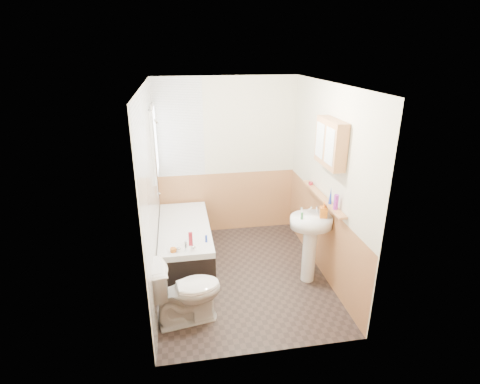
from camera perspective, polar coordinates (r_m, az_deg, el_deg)
name	(u,v)px	position (r m, az deg, el deg)	size (l,w,h in m)	color
floor	(242,275)	(5.20, 0.29, -12.49)	(2.80, 2.80, 0.00)	black
ceiling	(242,84)	(4.34, 0.35, 16.10)	(2.80, 2.80, 0.00)	white
wall_back	(227,158)	(5.95, -2.07, 5.25)	(2.20, 0.02, 2.50)	beige
wall_front	(270,244)	(3.37, 4.55, -7.92)	(2.20, 0.02, 2.50)	beige
wall_left	(150,194)	(4.58, -13.50, -0.36)	(0.02, 2.80, 2.50)	beige
wall_right	(327,184)	(4.93, 13.12, 1.25)	(0.02, 2.80, 2.50)	beige
wainscot_right	(321,236)	(5.22, 12.22, -6.51)	(0.01, 2.80, 1.00)	#BA7E4C
wainscot_front	(267,311)	(3.81, 4.12, -17.65)	(2.20, 0.01, 1.00)	#BA7E4C
wainscot_back	(227,202)	(6.18, -1.95, -1.51)	(2.20, 0.01, 1.00)	#BA7E4C
tile_cladding_left	(152,194)	(4.58, -13.23, -0.35)	(0.01, 2.80, 2.50)	white
tile_return_back	(178,128)	(5.76, -9.37, 9.56)	(0.75, 0.01, 1.50)	white
window	(155,143)	(5.36, -12.85, 7.36)	(0.03, 0.79, 0.99)	white
bathtub	(185,242)	(5.44, -8.34, -7.56)	(0.70, 1.64, 0.69)	black
shower_riser	(155,145)	(5.00, -12.77, 6.93)	(0.11, 0.08, 1.25)	silver
toilet	(186,291)	(4.29, -8.20, -14.72)	(0.44, 0.78, 0.77)	white
sink	(310,235)	(4.86, 10.68, -6.48)	(0.54, 0.44, 1.04)	white
pine_shelf	(323,198)	(4.91, 12.48, -0.86)	(0.10, 1.27, 0.03)	#BA7E4C
medicine_cabinet	(331,143)	(4.53, 13.63, 7.27)	(0.16, 0.61, 0.55)	#BA7E4C
foam_can	(336,202)	(4.53, 14.42, -1.49)	(0.06, 0.06, 0.18)	purple
green_bottle	(331,195)	(4.67, 13.64, -0.51)	(0.04, 0.04, 0.22)	#19339E
black_jar	(311,183)	(5.29, 10.72, 1.31)	(0.06, 0.06, 0.04)	maroon
soap_bottle	(323,214)	(4.73, 12.57, -3.26)	(0.09, 0.20, 0.09)	orange
clear_bottle	(302,216)	(4.63, 9.42, -3.62)	(0.03, 0.03, 0.09)	#388447
blue_gel	(191,239)	(4.77, -7.54, -7.10)	(0.05, 0.03, 0.18)	maroon
cream_jar	(173,250)	(4.69, -10.15, -8.68)	(0.08, 0.08, 0.05)	orange
orange_bottle	(206,239)	(4.84, -5.17, -7.11)	(0.03, 0.03, 0.09)	#19339E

